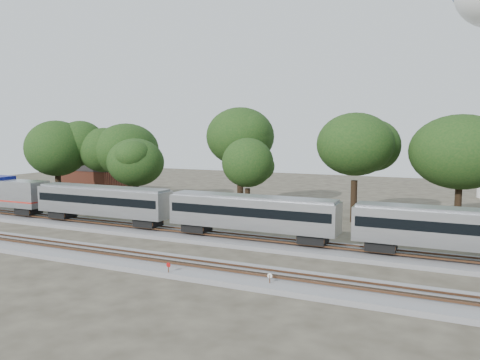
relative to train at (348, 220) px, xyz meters
The scene contains 15 objects.
ground 13.12m from the train, 151.91° to the right, with size 160.00×160.00×0.00m, color #383328.
track_far 11.62m from the train, behind, with size 160.00×5.00×0.73m.
track_near 15.33m from the train, 138.35° to the right, with size 160.00×5.00×0.73m.
train is the anchor object (origin of this frame).
switch_stand_red 16.50m from the train, 131.49° to the right, with size 0.37×0.07×1.15m.
switch_stand_white 12.05m from the train, 104.93° to the right, with size 0.34×0.12×1.10m.
switch_lever 13.40m from the train, 117.98° to the right, with size 0.50×0.30×0.30m, color #512D19.
brick_building 53.64m from the train, 154.68° to the left, with size 11.02×8.10×5.09m.
tree_0 45.17m from the train, 167.89° to the left, with size 8.54×8.54×12.05m.
tree_1 38.33m from the train, 157.93° to the left, with size 8.28×8.28×11.68m.
tree_2 32.82m from the train, 161.17° to the left, with size 6.80×6.80×9.58m.
tree_3 26.51m from the train, 136.40° to the left, with size 10.32×10.32×14.55m.
tree_4 19.65m from the train, 141.08° to the left, with size 7.11×7.11×10.03m.
tree_5 16.55m from the train, 99.04° to the left, with size 9.50×9.50×13.39m.
tree_6 18.28m from the train, 59.20° to the left, with size 8.80×8.80×12.41m.
Camera 1 is at (19.42, -34.98, 10.97)m, focal length 35.00 mm.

